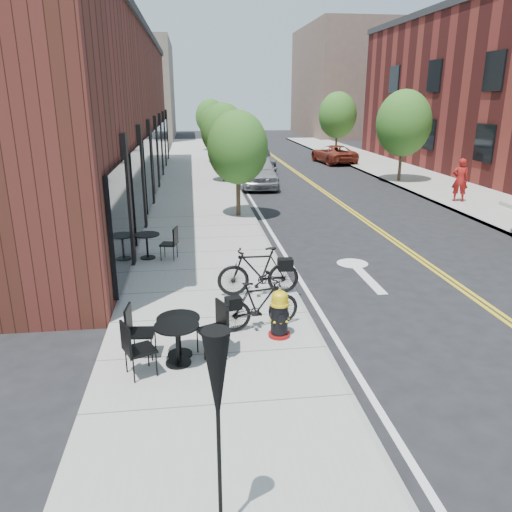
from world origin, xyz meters
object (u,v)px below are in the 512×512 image
parked_car_a (258,171)px  parked_car_far (333,154)px  parked_car_c (234,150)px  bicycle_right (260,305)px  bistro_set_b (177,338)px  bistro_set_c (147,242)px  pedestrian (460,180)px  patio_umbrella (217,394)px  fire_hydrant (279,314)px  bistro_set_a (179,331)px  parked_car_b (255,159)px  bicycle_left (258,271)px

parked_car_a → parked_car_far: parked_car_a is taller
parked_car_c → parked_car_far: bearing=-24.2°
bicycle_right → bistro_set_b: (-1.52, -1.17, -0.02)m
bistro_set_b → bistro_set_c: bearing=74.4°
pedestrian → patio_umbrella: bearing=78.7°
fire_hydrant → bistro_set_a: bearing=-165.8°
patio_umbrella → parked_car_c: (2.92, 32.74, -1.05)m
fire_hydrant → parked_car_b: size_ratio=0.21×
parked_car_a → parked_car_c: bearing=94.9°
bistro_set_b → parked_car_a: bearing=53.4°
bistro_set_b → parked_car_a: size_ratio=0.38×
bistro_set_c → bistro_set_a: bearing=-65.9°
bicycle_left → bicycle_right: size_ratio=1.15×
bistro_set_a → parked_car_far: bearing=74.4°
bicycle_left → bistro_set_c: bearing=-138.4°
bicycle_left → bistro_set_a: size_ratio=1.07×
parked_car_b → parked_car_far: parked_car_b is taller
bicycle_left → parked_car_b: (2.50, 20.20, 0.04)m
parked_car_b → pedestrian: pedestrian is taller
bicycle_right → pedestrian: pedestrian is taller
bicycle_left → parked_car_far: 24.78m
bistro_set_b → pedestrian: size_ratio=0.95×
bicycle_right → bicycle_left: bearing=-20.5°
parked_car_a → bistro_set_a: bearing=-98.3°
bicycle_left → bicycle_right: (-0.20, -1.69, -0.07)m
fire_hydrant → pedestrian: pedestrian is taller
bistro_set_a → patio_umbrella: size_ratio=0.75×
parked_car_far → pedestrian: pedestrian is taller
bicycle_right → parked_car_a: parked_car_a is taller
bicycle_left → bistro_set_a: (-1.70, -2.57, -0.09)m
bistro_set_c → fire_hydrant: bearing=-47.1°
bicycle_right → patio_umbrella: bearing=153.8°
bistro_set_c → parked_car_far: 23.11m
bistro_set_a → parked_car_c: bearing=88.8°
bicycle_right → fire_hydrant: bearing=-155.1°
bicycle_left → parked_car_a: size_ratio=0.41×
bicycle_right → parked_car_c: size_ratio=0.33×
bicycle_left → pedestrian: size_ratio=1.01×
parked_car_b → parked_car_far: (5.80, 3.14, -0.10)m
fire_hydrant → parked_car_far: 26.71m
bistro_set_c → bicycle_right: bearing=-48.0°
bistro_set_b → patio_umbrella: size_ratio=0.76×
bistro_set_c → parked_car_c: bearing=93.7°
bistro_set_a → bistro_set_c: bearing=105.4°
bistro_set_c → pedestrian: size_ratio=0.93×
parked_car_a → fire_hydrant: bearing=-92.6°
bicycle_right → parked_car_b: bearing=-20.8°
bistro_set_b → parked_car_b: parked_car_b is taller
fire_hydrant → parked_car_b: (2.39, 22.28, 0.15)m
bistro_set_b → parked_car_b: 23.44m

